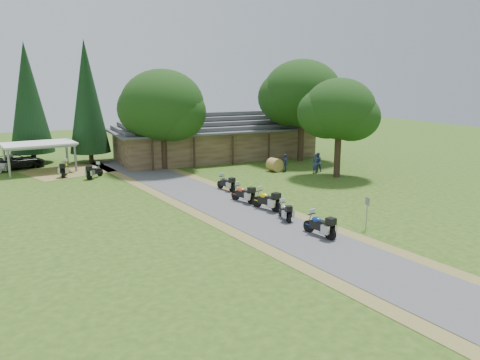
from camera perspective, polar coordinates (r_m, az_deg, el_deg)
name	(u,v)px	position (r m, az deg, el deg)	size (l,w,h in m)	color
ground	(279,229)	(26.44, 4.82, -5.96)	(120.00, 120.00, 0.00)	#2C4914
driveway	(241,212)	(29.60, 0.10, -3.92)	(46.00, 46.00, 0.00)	#4A4A4D
lodge	(215,135)	(49.70, -3.03, 5.53)	(21.40, 9.40, 4.90)	brown
carport	(40,157)	(45.94, -23.22, 2.57)	(6.05, 4.03, 2.62)	white
car_dark_suv	(17,158)	(48.44, -25.50, 2.46)	(5.29, 2.25, 2.03)	black
motorcycle_row_a	(319,224)	(25.29, 9.66, -5.31)	(2.00, 0.65, 1.37)	navy
motorcycle_row_b	(285,210)	(27.97, 5.48, -3.70)	(1.70, 0.55, 1.16)	#ABAFB3
motorcycle_row_c	(266,199)	(29.91, 3.23, -2.34)	(2.10, 0.68, 1.43)	yellow
motorcycle_row_d	(243,193)	(31.71, 0.41, -1.58)	(1.95, 0.64, 1.33)	#E04E25
motorcycle_row_e	(226,182)	(35.15, -1.72, -0.29)	(1.80, 0.59, 1.23)	black
motorcycle_carport_a	(64,168)	(43.07, -20.61, 1.37)	(2.05, 0.67, 1.40)	#DEC003
motorcycle_carport_b	(95,170)	(41.42, -17.30, 1.11)	(1.88, 0.61, 1.29)	slate
person_a	(315,162)	(41.86, 9.12, 2.17)	(0.59, 0.42, 2.07)	navy
person_b	(317,160)	(42.80, 9.43, 2.37)	(0.58, 0.42, 2.05)	navy
person_c	(285,161)	(42.42, 5.55, 2.28)	(0.54, 0.39, 1.89)	navy
hay_bale	(275,165)	(42.55, 4.25, 1.86)	(1.20, 1.20, 1.10)	olive
sign_post	(367,214)	(26.82, 15.19, -3.99)	(0.34, 0.06, 1.88)	gray
oak_lodge_left	(163,118)	(43.55, -9.39, 7.51)	(7.59, 7.59, 9.54)	black
oak_lodge_right	(302,107)	(47.90, 7.53, 8.87)	(7.87, 7.87, 11.02)	black
oak_driveway	(339,122)	(40.28, 11.96, 6.91)	(5.97, 5.97, 9.36)	black
cedar_near	(88,102)	(48.83, -18.09, 9.03)	(3.93, 3.93, 12.03)	black
cedar_far	(29,103)	(50.50, -24.36, 8.50)	(4.15, 4.15, 11.78)	black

